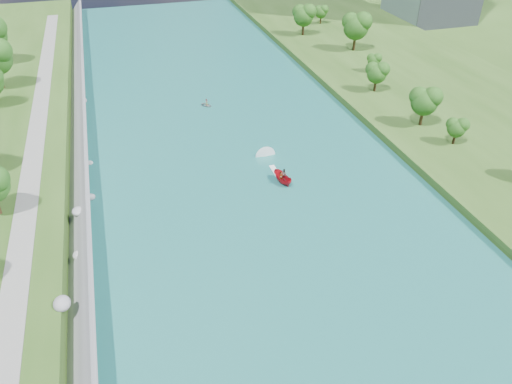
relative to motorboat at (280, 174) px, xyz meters
name	(u,v)px	position (x,y,z in m)	size (l,w,h in m)	color
ground	(285,251)	(-5.24, -17.32, -0.83)	(260.00, 260.00, 0.00)	#2D5119
river_water	(244,175)	(-5.24, 2.68, -0.78)	(55.00, 240.00, 0.10)	#1B6860
berm_east	(497,131)	(44.26, 2.68, -0.08)	(44.00, 240.00, 1.50)	#2D5119
riprap_bank	(79,196)	(-31.08, 1.37, 0.96)	(4.65, 236.00, 4.64)	slate
riverside_path	(29,188)	(-37.74, 2.68, 2.72)	(3.00, 200.00, 0.10)	gray
trees_east	(402,74)	(34.41, 22.00, 5.28)	(16.85, 137.82, 11.50)	#265216
motorboat	(280,174)	(0.00, 0.00, 0.00)	(3.60, 19.08, 2.19)	#B60E19
raft	(207,104)	(-5.40, 31.22, -0.39)	(2.98, 3.12, 1.56)	gray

